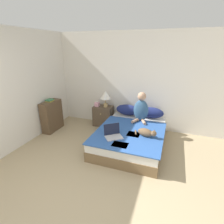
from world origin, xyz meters
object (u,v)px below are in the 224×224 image
nightstand (103,116)px  table_lamp (105,95)px  cat_tabby (146,133)px  bookshelf (52,116)px  bed (131,137)px  laptop_open (113,134)px  tissue_box (97,104)px  pillow_near (128,110)px  pillow_far (151,113)px  book_stack_top (50,100)px  person_sitting (141,109)px

nightstand → table_lamp: 0.62m
cat_tabby → bookshelf: 2.60m
cat_tabby → bookshelf: (-2.59, 0.28, -0.09)m
bed → cat_tabby: size_ratio=4.01×
cat_tabby → nightstand: (-1.40, 1.04, -0.21)m
cat_tabby → laptop_open: bearing=-144.4°
bed → cat_tabby: bearing=-32.9°
tissue_box → pillow_near: bearing=3.0°
pillow_far → tissue_box: bearing=-178.3°
bed → pillow_far: (0.32, 0.83, 0.35)m
nightstand → pillow_far: bearing=1.2°
pillow_near → tissue_box: bearing=-177.0°
pillow_near → cat_tabby: pillow_near is taller
cat_tabby → laptop_open: laptop_open is taller
pillow_near → nightstand: (-0.71, -0.03, -0.26)m
pillow_far → tissue_box: tissue_box is taller
bed → laptop_open: 0.62m
cat_tabby → pillow_far: bearing=107.5°
pillow_far → nightstand: (-1.35, -0.03, -0.26)m
bookshelf → tissue_box: bearing=36.1°
pillow_far → nightstand: pillow_far is taller
cat_tabby → nightstand: size_ratio=0.86×
bed → pillow_near: size_ratio=3.09×
pillow_near → bed: bearing=-68.9°
pillow_far → bed: bearing=-111.1°
nightstand → cat_tabby: bearing=-36.6°
cat_tabby → book_stack_top: bearing=-171.8°
person_sitting → cat_tabby: bearing=-70.4°
cat_tabby → book_stack_top: 2.63m
cat_tabby → bookshelf: bookshelf is taller
table_lamp → laptop_open: bearing=-62.1°
pillow_near → person_sitting: bearing=-34.7°
table_lamp → bookshelf: table_lamp is taller
pillow_near → tissue_box: 0.89m
laptop_open → bookshelf: bearing=126.2°
person_sitting → book_stack_top: bearing=-168.0°
book_stack_top → nightstand: bearing=32.3°
bed → person_sitting: 0.76m
pillow_near → laptop_open: bearing=-87.8°
person_sitting → table_lamp: size_ratio=1.60×
laptop_open → bookshelf: bookshelf is taller
person_sitting → book_stack_top: (-2.32, -0.49, 0.12)m
table_lamp → tissue_box: 0.37m
bookshelf → book_stack_top: 0.44m
tissue_box → bookshelf: size_ratio=0.17×
pillow_far → bookshelf: (-2.53, -0.78, -0.14)m
person_sitting → tissue_box: bearing=169.5°
cat_tabby → tissue_box: tissue_box is taller
bed → book_stack_top: 2.31m
pillow_near → nightstand: size_ratio=1.11×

